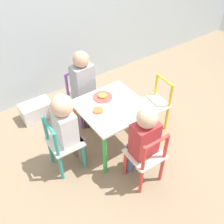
{
  "coord_description": "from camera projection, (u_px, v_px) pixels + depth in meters",
  "views": [
    {
      "loc": [
        -0.98,
        -1.39,
        1.88
      ],
      "look_at": [
        0.0,
        0.0,
        0.39
      ],
      "focal_mm": 42.0,
      "sensor_mm": 36.0,
      "label": 1
    }
  ],
  "objects": [
    {
      "name": "child_front",
      "position": [
        143.0,
        138.0,
        1.97
      ],
      "size": [
        0.2,
        0.21,
        0.74
      ],
      "rotation": [
        0.0,
        0.0,
        -3.17
      ],
      "color": "#4C608E",
      "rests_on": "ground_plane"
    },
    {
      "name": "chair_red",
      "position": [
        146.0,
        158.0,
        2.04
      ],
      "size": [
        0.27,
        0.27,
        0.54
      ],
      "rotation": [
        0.0,
        0.0,
        -3.17
      ],
      "color": "silver",
      "rests_on": "ground_plane"
    },
    {
      "name": "chair_yellow",
      "position": [
        155.0,
        105.0,
        2.53
      ],
      "size": [
        0.28,
        0.28,
        0.54
      ],
      "rotation": [
        0.0,
        0.0,
        -1.65
      ],
      "color": "silver",
      "rests_on": "ground_plane"
    },
    {
      "name": "plate_back",
      "position": [
        103.0,
        97.0,
        2.3
      ],
      "size": [
        0.17,
        0.17,
        0.03
      ],
      "color": "#E54C47",
      "rests_on": "kids_table"
    },
    {
      "name": "storage_bin",
      "position": [
        36.0,
        110.0,
        2.75
      ],
      "size": [
        0.31,
        0.19,
        0.18
      ],
      "color": "silver",
      "rests_on": "ground_plane"
    },
    {
      "name": "chair_teal",
      "position": [
        63.0,
        145.0,
        2.15
      ],
      "size": [
        0.27,
        0.27,
        0.54
      ],
      "rotation": [
        0.0,
        0.0,
        1.54
      ],
      "color": "silver",
      "rests_on": "ground_plane"
    },
    {
      "name": "child_back",
      "position": [
        84.0,
        83.0,
        2.46
      ],
      "size": [
        0.21,
        0.21,
        0.79
      ],
      "rotation": [
        0.0,
        0.0,
        0.06
      ],
      "color": "#38383D",
      "rests_on": "ground_plane"
    },
    {
      "name": "kids_table",
      "position": [
        112.0,
        112.0,
        2.27
      ],
      "size": [
        0.54,
        0.54,
        0.46
      ],
      "color": "silver",
      "rests_on": "ground_plane"
    },
    {
      "name": "chair_purple",
      "position": [
        82.0,
        97.0,
        2.63
      ],
      "size": [
        0.28,
        0.28,
        0.54
      ],
      "rotation": [
        0.0,
        0.0,
        0.06
      ],
      "color": "silver",
      "rests_on": "ground_plane"
    },
    {
      "name": "plate_left",
      "position": [
        98.0,
        111.0,
        2.15
      ],
      "size": [
        0.19,
        0.19,
        0.03
      ],
      "color": "white",
      "rests_on": "kids_table"
    },
    {
      "name": "child_left",
      "position": [
        67.0,
        125.0,
        2.04
      ],
      "size": [
        0.22,
        0.2,
        0.75
      ],
      "rotation": [
        0.0,
        0.0,
        1.54
      ],
      "color": "#7A6B5B",
      "rests_on": "ground_plane"
    },
    {
      "name": "ground_plane",
      "position": [
        112.0,
        143.0,
        2.52
      ],
      "size": [
        6.0,
        6.0,
        0.0
      ],
      "primitive_type": "plane",
      "color": "#8C755B"
    }
  ]
}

